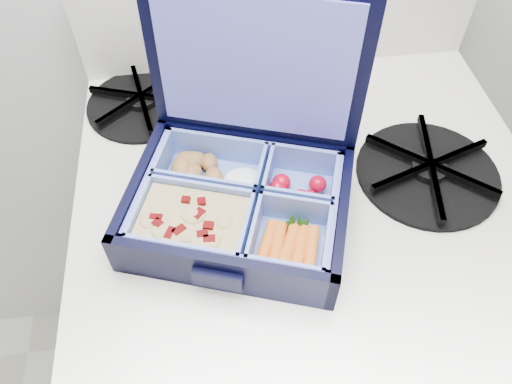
{
  "coord_description": "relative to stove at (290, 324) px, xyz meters",
  "views": [
    {
      "loc": [
        -0.12,
        1.29,
        1.36
      ],
      "look_at": [
        -0.07,
        1.64,
        0.91
      ],
      "focal_mm": 35.0,
      "sensor_mm": 36.0,
      "label": 1
    }
  ],
  "objects": [
    {
      "name": "burner_grate",
      "position": [
        0.15,
        -0.01,
        0.45
      ],
      "size": [
        0.23,
        0.23,
        0.03
      ],
      "primitive_type": "cylinder",
      "rotation": [
        0.0,
        0.0,
        0.33
      ],
      "color": "black",
      "rests_on": "stove"
    },
    {
      "name": "bento_box",
      "position": [
        -0.09,
        -0.05,
        0.47
      ],
      "size": [
        0.29,
        0.26,
        0.06
      ],
      "primitive_type": null,
      "rotation": [
        0.0,
        0.0,
        -0.33
      ],
      "color": "black",
      "rests_on": "stove"
    },
    {
      "name": "burner_grate_rear",
      "position": [
        -0.21,
        0.17,
        0.45
      ],
      "size": [
        0.2,
        0.2,
        0.02
      ],
      "primitive_type": "cylinder",
      "rotation": [
        0.0,
        0.0,
        -0.34
      ],
      "color": "black",
      "rests_on": "stove"
    },
    {
      "name": "stove",
      "position": [
        0.0,
        0.0,
        0.0
      ],
      "size": [
        0.59,
        0.59,
        0.88
      ],
      "primitive_type": null,
      "color": "silver",
      "rests_on": "floor"
    },
    {
      "name": "fork",
      "position": [
        -0.07,
        0.07,
        0.44
      ],
      "size": [
        0.17,
        0.13,
        0.01
      ],
      "primitive_type": null,
      "rotation": [
        0.0,
        0.0,
        -0.92
      ],
      "color": "silver",
      "rests_on": "stove"
    }
  ]
}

